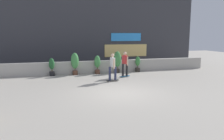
{
  "coord_description": "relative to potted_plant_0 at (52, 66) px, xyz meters",
  "views": [
    {
      "loc": [
        -3.21,
        -9.93,
        2.8
      ],
      "look_at": [
        0.0,
        1.5,
        0.9
      ],
      "focal_mm": 35.33,
      "sensor_mm": 36.0,
      "label": 1
    }
  ],
  "objects": [
    {
      "name": "potted_plant_1",
      "position": [
        1.57,
        -0.0,
        0.25
      ],
      "size": [
        0.54,
        0.54,
        1.56
      ],
      "color": "brown",
      "rests_on": "ground"
    },
    {
      "name": "potted_plant_4",
      "position": [
        6.32,
        0.0,
        -0.04
      ],
      "size": [
        0.36,
        0.36,
        1.19
      ],
      "color": "#2D2823",
      "rests_on": "ground"
    },
    {
      "name": "potted_plant_2",
      "position": [
        3.19,
        0.0,
        0.08
      ],
      "size": [
        0.43,
        0.43,
        1.33
      ],
      "color": "brown",
      "rests_on": "ground"
    },
    {
      "name": "planter_wall",
      "position": [
        3.15,
        0.45,
        -0.21
      ],
      "size": [
        18.0,
        0.4,
        0.9
      ],
      "primitive_type": "cube",
      "color": "#B2ADA3",
      "rests_on": "ground"
    },
    {
      "name": "potted_plant_3",
      "position": [
        4.7,
        0.0,
        0.28
      ],
      "size": [
        0.56,
        0.56,
        1.6
      ],
      "color": "#2D2823",
      "rests_on": "ground"
    },
    {
      "name": "skater_far_right",
      "position": [
        3.52,
        -2.86,
        0.28
      ],
      "size": [
        0.82,
        0.56,
        1.7
      ],
      "color": "black",
      "rests_on": "ground"
    },
    {
      "name": "building_backdrop",
      "position": [
        3.16,
        4.45,
        2.59
      ],
      "size": [
        20.0,
        2.08,
        6.5
      ],
      "color": "#38383D",
      "rests_on": "ground"
    },
    {
      "name": "ground_plane",
      "position": [
        3.15,
        -5.55,
        -0.66
      ],
      "size": [
        48.0,
        48.0,
        0.0
      ],
      "primitive_type": "plane",
      "color": "#A8A093"
    },
    {
      "name": "skater_by_wall_left",
      "position": [
        4.69,
        -1.75,
        0.28
      ],
      "size": [
        0.81,
        0.52,
        1.7
      ],
      "color": "#266699",
      "rests_on": "ground"
    },
    {
      "name": "potted_plant_0",
      "position": [
        0.0,
        0.0,
        0.0
      ],
      "size": [
        0.38,
        0.38,
        1.23
      ],
      "color": "black",
      "rests_on": "ground"
    }
  ]
}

